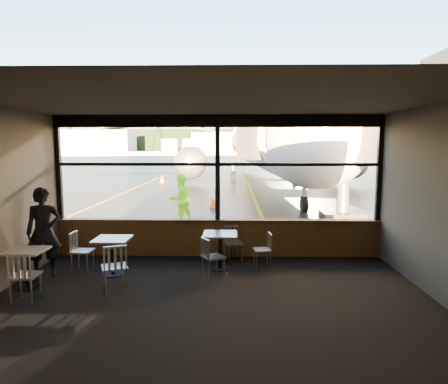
{
  "coord_description": "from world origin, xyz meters",
  "views": [
    {
      "loc": [
        0.37,
        -9.8,
        2.75
      ],
      "look_at": [
        0.14,
        1.0,
        1.5
      ],
      "focal_mm": 32.0,
      "sensor_mm": 36.0,
      "label": 1
    }
  ],
  "objects_px": {
    "cafe_table_near": "(220,251)",
    "cone_wing": "(162,179)",
    "chair_mid_s": "(114,268)",
    "passenger": "(44,232)",
    "ground_crew": "(180,199)",
    "airliner": "(267,104)",
    "chair_mid_w": "(83,252)",
    "cafe_table_mid": "(113,257)",
    "cafe_table_left": "(27,269)",
    "chair_near_w": "(213,257)",
    "cone_nose": "(213,202)",
    "jet_bridge": "(318,154)",
    "chair_near_n": "(233,243)",
    "chair_left_s": "(25,276)",
    "chair_near_e": "(262,250)"
  },
  "relations": [
    {
      "from": "cafe_table_left",
      "to": "chair_left_s",
      "type": "relative_size",
      "value": 0.82
    },
    {
      "from": "jet_bridge",
      "to": "cafe_table_left",
      "type": "bearing_deg",
      "value": -132.39
    },
    {
      "from": "airliner",
      "to": "chair_near_e",
      "type": "bearing_deg",
      "value": -97.51
    },
    {
      "from": "chair_near_n",
      "to": "chair_mid_w",
      "type": "height_order",
      "value": "chair_mid_w"
    },
    {
      "from": "cafe_table_left",
      "to": "cone_wing",
      "type": "bearing_deg",
      "value": 93.37
    },
    {
      "from": "cafe_table_mid",
      "to": "chair_near_n",
      "type": "height_order",
      "value": "chair_near_n"
    },
    {
      "from": "cafe_table_near",
      "to": "chair_mid_s",
      "type": "height_order",
      "value": "chair_mid_s"
    },
    {
      "from": "chair_mid_s",
      "to": "ground_crew",
      "type": "distance_m",
      "value": 6.61
    },
    {
      "from": "airliner",
      "to": "cafe_table_left",
      "type": "height_order",
      "value": "airliner"
    },
    {
      "from": "cafe_table_left",
      "to": "cone_wing",
      "type": "xyz_separation_m",
      "value": [
        -1.3,
        22.12,
        -0.1
      ]
    },
    {
      "from": "cafe_table_mid",
      "to": "airliner",
      "type": "bearing_deg",
      "value": 76.55
    },
    {
      "from": "passenger",
      "to": "ground_crew",
      "type": "bearing_deg",
      "value": 46.41
    },
    {
      "from": "chair_near_w",
      "to": "chair_mid_s",
      "type": "relative_size",
      "value": 0.91
    },
    {
      "from": "chair_left_s",
      "to": "cafe_table_mid",
      "type": "bearing_deg",
      "value": 50.82
    },
    {
      "from": "chair_mid_w",
      "to": "cone_wing",
      "type": "bearing_deg",
      "value": -170.89
    },
    {
      "from": "chair_near_e",
      "to": "passenger",
      "type": "xyz_separation_m",
      "value": [
        -4.67,
        -0.67,
        0.55
      ]
    },
    {
      "from": "cafe_table_left",
      "to": "jet_bridge",
      "type": "bearing_deg",
      "value": 47.61
    },
    {
      "from": "cafe_table_near",
      "to": "cone_wing",
      "type": "relative_size",
      "value": 1.42
    },
    {
      "from": "cafe_table_near",
      "to": "passenger",
      "type": "distance_m",
      "value": 3.79
    },
    {
      "from": "cafe_table_left",
      "to": "cafe_table_mid",
      "type": "bearing_deg",
      "value": 29.88
    },
    {
      "from": "cone_wing",
      "to": "chair_near_w",
      "type": "bearing_deg",
      "value": -77.19
    },
    {
      "from": "chair_near_e",
      "to": "cone_wing",
      "type": "xyz_separation_m",
      "value": [
        -5.95,
        20.67,
        -0.11
      ]
    },
    {
      "from": "cafe_table_left",
      "to": "chair_left_s",
      "type": "bearing_deg",
      "value": -65.2
    },
    {
      "from": "ground_crew",
      "to": "cone_nose",
      "type": "xyz_separation_m",
      "value": [
        0.95,
        3.82,
        -0.64
      ]
    },
    {
      "from": "jet_bridge",
      "to": "cone_wing",
      "type": "distance_m",
      "value": 16.72
    },
    {
      "from": "cone_nose",
      "to": "cone_wing",
      "type": "xyz_separation_m",
      "value": [
        -4.39,
        11.9,
        0.04
      ]
    },
    {
      "from": "cone_wing",
      "to": "ground_crew",
      "type": "bearing_deg",
      "value": -77.66
    },
    {
      "from": "chair_near_w",
      "to": "chair_near_n",
      "type": "bearing_deg",
      "value": 132.34
    },
    {
      "from": "chair_mid_s",
      "to": "passenger",
      "type": "height_order",
      "value": "passenger"
    },
    {
      "from": "cafe_table_near",
      "to": "cone_wing",
      "type": "xyz_separation_m",
      "value": [
        -5.0,
        20.83,
        -0.12
      ]
    },
    {
      "from": "passenger",
      "to": "cone_wing",
      "type": "bearing_deg",
      "value": 70.84
    },
    {
      "from": "cafe_table_mid",
      "to": "ground_crew",
      "type": "bearing_deg",
      "value": 82.67
    },
    {
      "from": "cafe_table_mid",
      "to": "chair_near_n",
      "type": "bearing_deg",
      "value": 24.48
    },
    {
      "from": "chair_left_s",
      "to": "airliner",
      "type": "bearing_deg",
      "value": 72.6
    },
    {
      "from": "airliner",
      "to": "chair_mid_s",
      "type": "bearing_deg",
      "value": -104.51
    },
    {
      "from": "cafe_table_mid",
      "to": "jet_bridge",
      "type": "bearing_deg",
      "value": 50.73
    },
    {
      "from": "chair_mid_s",
      "to": "cone_wing",
      "type": "distance_m",
      "value": 22.51
    },
    {
      "from": "chair_near_n",
      "to": "airliner",
      "type": "bearing_deg",
      "value": -114.78
    },
    {
      "from": "jet_bridge",
      "to": "chair_mid_s",
      "type": "bearing_deg",
      "value": -124.0
    },
    {
      "from": "chair_near_w",
      "to": "cone_nose",
      "type": "xyz_separation_m",
      "value": [
        -0.49,
        9.53,
        -0.18
      ]
    },
    {
      "from": "cone_wing",
      "to": "chair_near_e",
      "type": "bearing_deg",
      "value": -73.94
    },
    {
      "from": "ground_crew",
      "to": "passenger",
      "type": "bearing_deg",
      "value": 31.07
    },
    {
      "from": "airliner",
      "to": "chair_mid_w",
      "type": "height_order",
      "value": "airliner"
    },
    {
      "from": "cafe_table_left",
      "to": "chair_left_s",
      "type": "distance_m",
      "value": 0.73
    },
    {
      "from": "ground_crew",
      "to": "chair_near_n",
      "type": "bearing_deg",
      "value": 74.85
    },
    {
      "from": "chair_mid_s",
      "to": "chair_left_s",
      "type": "relative_size",
      "value": 1.03
    },
    {
      "from": "chair_near_e",
      "to": "chair_near_n",
      "type": "xyz_separation_m",
      "value": [
        -0.66,
        0.54,
        0.02
      ]
    },
    {
      "from": "cafe_table_left",
      "to": "cafe_table_near",
      "type": "bearing_deg",
      "value": 19.18
    },
    {
      "from": "chair_mid_w",
      "to": "ground_crew",
      "type": "xyz_separation_m",
      "value": [
        1.46,
        5.35,
        0.45
      ]
    },
    {
      "from": "cafe_table_near",
      "to": "chair_mid_s",
      "type": "relative_size",
      "value": 0.86
    }
  ]
}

